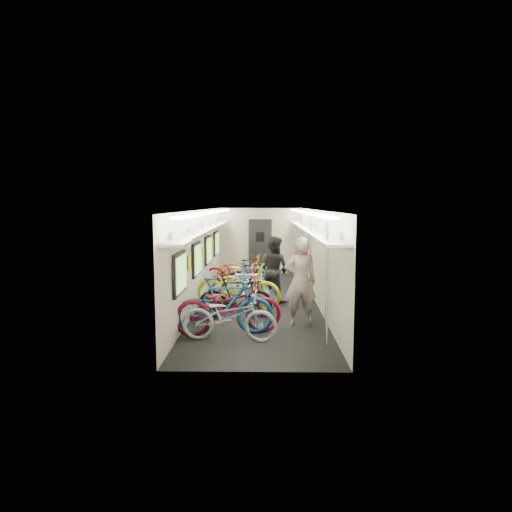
{
  "coord_description": "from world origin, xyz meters",
  "views": [
    {
      "loc": [
        0.15,
        -11.72,
        2.56
      ],
      "look_at": [
        -0.07,
        0.54,
        1.15
      ],
      "focal_mm": 32.0,
      "sensor_mm": 36.0,
      "label": 1
    }
  ],
  "objects_px": {
    "backpack": "(302,259)",
    "bicycle_0": "(229,316)",
    "bicycle_1": "(225,306)",
    "passenger_mid": "(274,269)",
    "passenger_near": "(300,282)"
  },
  "relations": [
    {
      "from": "bicycle_0",
      "to": "backpack",
      "type": "xyz_separation_m",
      "value": [
        1.52,
        2.2,
        0.81
      ]
    },
    {
      "from": "backpack",
      "to": "passenger_near",
      "type": "bearing_deg",
      "value": -74.01
    },
    {
      "from": "bicycle_1",
      "to": "passenger_mid",
      "type": "distance_m",
      "value": 3.19
    },
    {
      "from": "bicycle_0",
      "to": "backpack",
      "type": "relative_size",
      "value": 4.76
    },
    {
      "from": "backpack",
      "to": "bicycle_0",
      "type": "bearing_deg",
      "value": -102.89
    },
    {
      "from": "passenger_near",
      "to": "passenger_mid",
      "type": "relative_size",
      "value": 1.09
    },
    {
      "from": "bicycle_0",
      "to": "backpack",
      "type": "distance_m",
      "value": 2.79
    },
    {
      "from": "bicycle_0",
      "to": "bicycle_1",
      "type": "height_order",
      "value": "bicycle_1"
    },
    {
      "from": "bicycle_1",
      "to": "backpack",
      "type": "height_order",
      "value": "backpack"
    },
    {
      "from": "passenger_near",
      "to": "backpack",
      "type": "bearing_deg",
      "value": -99.83
    },
    {
      "from": "bicycle_1",
      "to": "passenger_near",
      "type": "distance_m",
      "value": 1.73
    },
    {
      "from": "bicycle_0",
      "to": "passenger_near",
      "type": "xyz_separation_m",
      "value": [
        1.41,
        1.13,
        0.46
      ]
    },
    {
      "from": "bicycle_0",
      "to": "passenger_mid",
      "type": "distance_m",
      "value": 3.56
    },
    {
      "from": "passenger_near",
      "to": "passenger_mid",
      "type": "xyz_separation_m",
      "value": [
        -0.5,
        2.29,
        -0.08
      ]
    },
    {
      "from": "passenger_mid",
      "to": "backpack",
      "type": "height_order",
      "value": "passenger_mid"
    }
  ]
}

